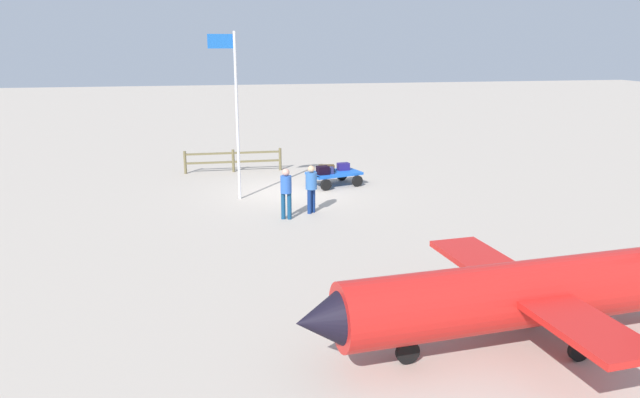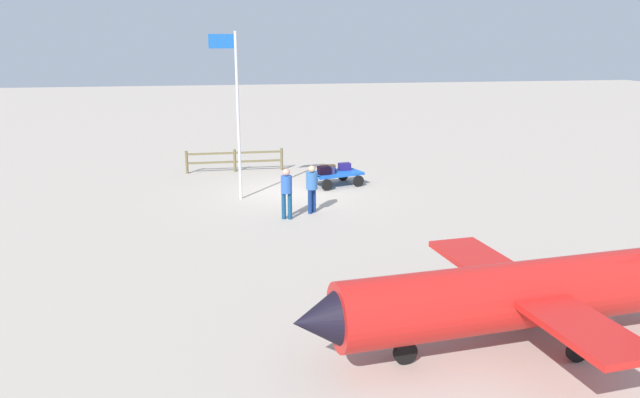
{
  "view_description": "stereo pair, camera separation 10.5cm",
  "coord_description": "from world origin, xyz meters",
  "px_view_note": "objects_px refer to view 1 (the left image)",
  "views": [
    {
      "loc": [
        3.17,
        21.84,
        5.53
      ],
      "look_at": [
        0.04,
        6.0,
        1.27
      ],
      "focal_mm": 33.38,
      "sensor_mm": 36.0,
      "label": 1
    },
    {
      "loc": [
        3.06,
        21.86,
        5.53
      ],
      "look_at": [
        0.04,
        6.0,
        1.27
      ],
      "focal_mm": 33.38,
      "sensor_mm": 36.0,
      "label": 2
    }
  ],
  "objects_px": {
    "worker_trailing": "(286,189)",
    "suitcase_grey": "(343,167)",
    "suitcase_olive": "(323,170)",
    "luggage_cart": "(334,175)",
    "flagpole": "(234,105)",
    "suitcase_dark": "(327,168)",
    "worker_lead": "(311,185)",
    "airplane_near": "(511,295)",
    "suitcase_tan": "(328,170)"
  },
  "relations": [
    {
      "from": "luggage_cart",
      "to": "suitcase_grey",
      "type": "xyz_separation_m",
      "value": [
        -0.46,
        -0.31,
        0.27
      ]
    },
    {
      "from": "airplane_near",
      "to": "suitcase_olive",
      "type": "bearing_deg",
      "value": -86.22
    },
    {
      "from": "suitcase_dark",
      "to": "luggage_cart",
      "type": "bearing_deg",
      "value": 143.17
    },
    {
      "from": "suitcase_olive",
      "to": "suitcase_grey",
      "type": "bearing_deg",
      "value": -146.75
    },
    {
      "from": "worker_lead",
      "to": "suitcase_dark",
      "type": "bearing_deg",
      "value": -108.8
    },
    {
      "from": "suitcase_tan",
      "to": "airplane_near",
      "type": "relative_size",
      "value": 0.06
    },
    {
      "from": "suitcase_grey",
      "to": "suitcase_dark",
      "type": "bearing_deg",
      "value": 9.58
    },
    {
      "from": "worker_trailing",
      "to": "suitcase_grey",
      "type": "bearing_deg",
      "value": -122.91
    },
    {
      "from": "suitcase_dark",
      "to": "suitcase_olive",
      "type": "height_order",
      "value": "suitcase_olive"
    },
    {
      "from": "suitcase_grey",
      "to": "airplane_near",
      "type": "distance_m",
      "value": 13.7
    },
    {
      "from": "luggage_cart",
      "to": "suitcase_olive",
      "type": "xyz_separation_m",
      "value": [
        0.51,
        0.33,
        0.29
      ]
    },
    {
      "from": "airplane_near",
      "to": "flagpole",
      "type": "xyz_separation_m",
      "value": [
        4.25,
        -11.99,
        2.34
      ]
    },
    {
      "from": "airplane_near",
      "to": "worker_trailing",
      "type": "bearing_deg",
      "value": -72.58
    },
    {
      "from": "suitcase_dark",
      "to": "worker_trailing",
      "type": "xyz_separation_m",
      "value": [
        2.25,
        4.46,
        0.31
      ]
    },
    {
      "from": "suitcase_olive",
      "to": "flagpole",
      "type": "xyz_separation_m",
      "value": [
        3.39,
        1.07,
        2.71
      ]
    },
    {
      "from": "worker_trailing",
      "to": "airplane_near",
      "type": "distance_m",
      "value": 9.55
    },
    {
      "from": "suitcase_tan",
      "to": "flagpole",
      "type": "distance_m",
      "value": 4.69
    },
    {
      "from": "airplane_near",
      "to": "flagpole",
      "type": "distance_m",
      "value": 12.93
    },
    {
      "from": "worker_trailing",
      "to": "airplane_near",
      "type": "height_order",
      "value": "airplane_near"
    },
    {
      "from": "luggage_cart",
      "to": "flagpole",
      "type": "bearing_deg",
      "value": 19.69
    },
    {
      "from": "suitcase_dark",
      "to": "suitcase_olive",
      "type": "bearing_deg",
      "value": 63.7
    },
    {
      "from": "suitcase_olive",
      "to": "worker_trailing",
      "type": "distance_m",
      "value": 4.43
    },
    {
      "from": "suitcase_tan",
      "to": "flagpole",
      "type": "bearing_deg",
      "value": 18.39
    },
    {
      "from": "suitcase_olive",
      "to": "airplane_near",
      "type": "bearing_deg",
      "value": 93.78
    },
    {
      "from": "worker_lead",
      "to": "suitcase_tan",
      "type": "bearing_deg",
      "value": -110.23
    },
    {
      "from": "suitcase_tan",
      "to": "luggage_cart",
      "type": "bearing_deg",
      "value": -145.59
    },
    {
      "from": "luggage_cart",
      "to": "suitcase_grey",
      "type": "height_order",
      "value": "suitcase_grey"
    },
    {
      "from": "worker_lead",
      "to": "airplane_near",
      "type": "bearing_deg",
      "value": 101.36
    },
    {
      "from": "suitcase_olive",
      "to": "suitcase_dark",
      "type": "bearing_deg",
      "value": -116.3
    },
    {
      "from": "worker_lead",
      "to": "suitcase_olive",
      "type": "bearing_deg",
      "value": -107.59
    },
    {
      "from": "suitcase_tan",
      "to": "suitcase_dark",
      "type": "bearing_deg",
      "value": -94.52
    },
    {
      "from": "suitcase_olive",
      "to": "airplane_near",
      "type": "xyz_separation_m",
      "value": [
        -0.86,
        13.05,
        0.36
      ]
    },
    {
      "from": "luggage_cart",
      "to": "suitcase_dark",
      "type": "bearing_deg",
      "value": -36.83
    },
    {
      "from": "suitcase_dark",
      "to": "worker_trailing",
      "type": "height_order",
      "value": "worker_trailing"
    },
    {
      "from": "worker_lead",
      "to": "worker_trailing",
      "type": "xyz_separation_m",
      "value": [
        0.92,
        0.55,
        0.02
      ]
    },
    {
      "from": "suitcase_dark",
      "to": "airplane_near",
      "type": "distance_m",
      "value": 13.59
    },
    {
      "from": "suitcase_grey",
      "to": "worker_trailing",
      "type": "xyz_separation_m",
      "value": [
        2.97,
        4.58,
        0.3
      ]
    },
    {
      "from": "suitcase_dark",
      "to": "worker_lead",
      "type": "height_order",
      "value": "worker_lead"
    },
    {
      "from": "suitcase_olive",
      "to": "worker_trailing",
      "type": "xyz_separation_m",
      "value": [
        2.0,
        3.95,
        0.28
      ]
    },
    {
      "from": "suitcase_olive",
      "to": "worker_trailing",
      "type": "relative_size",
      "value": 0.3
    },
    {
      "from": "suitcase_olive",
      "to": "worker_trailing",
      "type": "bearing_deg",
      "value": 63.18
    },
    {
      "from": "suitcase_olive",
      "to": "luggage_cart",
      "type": "bearing_deg",
      "value": -147.08
    },
    {
      "from": "worker_lead",
      "to": "airplane_near",
      "type": "height_order",
      "value": "airplane_near"
    },
    {
      "from": "luggage_cart",
      "to": "flagpole",
      "type": "xyz_separation_m",
      "value": [
        3.89,
        1.39,
        2.99
      ]
    },
    {
      "from": "luggage_cart",
      "to": "suitcase_grey",
      "type": "distance_m",
      "value": 0.62
    },
    {
      "from": "flagpole",
      "to": "worker_lead",
      "type": "bearing_deg",
      "value": 134.71
    },
    {
      "from": "worker_lead",
      "to": "airplane_near",
      "type": "relative_size",
      "value": 0.2
    },
    {
      "from": "suitcase_tan",
      "to": "suitcase_grey",
      "type": "xyz_separation_m",
      "value": [
        -0.75,
        -0.5,
        0.02
      ]
    },
    {
      "from": "suitcase_grey",
      "to": "flagpole",
      "type": "relative_size",
      "value": 0.08
    },
    {
      "from": "airplane_near",
      "to": "suitcase_grey",
      "type": "bearing_deg",
      "value": -90.45
    }
  ]
}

